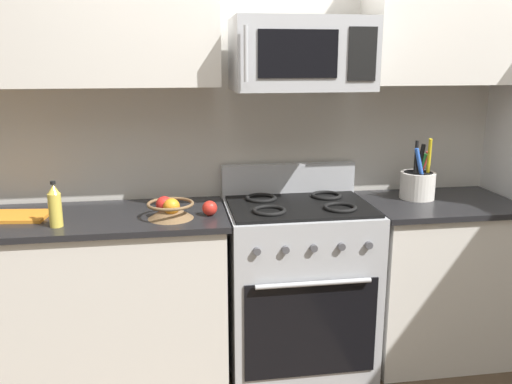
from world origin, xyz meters
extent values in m
cube|color=beige|center=(0.00, 0.97, 1.30)|extent=(8.00, 0.10, 2.60)
cube|color=silver|center=(-1.02, 0.60, 0.44)|extent=(1.23, 0.55, 0.88)
cube|color=black|center=(-1.02, 0.60, 0.90)|extent=(1.27, 0.59, 0.03)
cube|color=#B2B5BA|center=(0.00, 0.60, 0.46)|extent=(0.76, 0.59, 0.91)
cube|color=black|center=(0.00, 0.30, 0.36)|extent=(0.67, 0.01, 0.51)
cylinder|color=#B2B5BA|center=(0.00, 0.28, 0.62)|extent=(0.57, 0.02, 0.02)
cube|color=black|center=(0.00, 0.60, 0.92)|extent=(0.73, 0.53, 0.02)
cube|color=#B2B5BA|center=(0.00, 0.87, 1.00)|extent=(0.76, 0.06, 0.18)
torus|color=black|center=(-0.18, 0.48, 0.93)|extent=(0.17, 0.17, 0.02)
torus|color=black|center=(0.18, 0.48, 0.93)|extent=(0.17, 0.17, 0.02)
torus|color=black|center=(-0.18, 0.73, 0.93)|extent=(0.17, 0.17, 0.02)
torus|color=black|center=(0.18, 0.73, 0.93)|extent=(0.17, 0.17, 0.02)
cylinder|color=#4C4C51|center=(-0.27, 0.30, 0.79)|extent=(0.04, 0.02, 0.04)
cylinder|color=#4C4C51|center=(-0.14, 0.30, 0.79)|extent=(0.04, 0.02, 0.04)
cylinder|color=#4C4C51|center=(0.00, 0.30, 0.79)|extent=(0.04, 0.02, 0.04)
cylinder|color=#4C4C51|center=(0.14, 0.30, 0.79)|extent=(0.04, 0.02, 0.04)
cylinder|color=#4C4C51|center=(0.27, 0.30, 0.79)|extent=(0.04, 0.02, 0.04)
cube|color=silver|center=(0.79, 0.60, 0.44)|extent=(0.76, 0.55, 0.88)
cube|color=black|center=(0.79, 0.60, 0.90)|extent=(0.80, 0.59, 0.03)
cube|color=#B2B5BA|center=(0.00, 0.63, 1.69)|extent=(0.68, 0.40, 0.35)
cube|color=black|center=(-0.06, 0.43, 1.69)|extent=(0.37, 0.01, 0.22)
cube|color=black|center=(0.25, 0.43, 1.69)|extent=(0.14, 0.01, 0.25)
cylinder|color=#B2B5BA|center=(-0.31, 0.40, 1.69)|extent=(0.02, 0.02, 0.25)
cube|color=silver|center=(-1.03, 0.75, 1.86)|extent=(1.26, 0.34, 0.67)
cube|color=silver|center=(0.80, 0.75, 1.86)|extent=(0.79, 0.34, 0.67)
cylinder|color=white|center=(0.69, 0.68, 0.98)|extent=(0.19, 0.19, 0.15)
cylinder|color=black|center=(0.69, 0.68, 1.00)|extent=(0.16, 0.16, 0.13)
cylinder|color=yellow|center=(0.73, 0.66, 1.09)|extent=(0.04, 0.06, 0.31)
cylinder|color=blue|center=(0.68, 0.64, 1.07)|extent=(0.09, 0.03, 0.26)
cylinder|color=green|center=(0.70, 0.69, 1.05)|extent=(0.06, 0.06, 0.22)
cylinder|color=red|center=(0.72, 0.71, 1.06)|extent=(0.07, 0.07, 0.23)
cylinder|color=black|center=(0.67, 0.69, 1.09)|extent=(0.04, 0.06, 0.29)
cylinder|color=black|center=(0.69, 0.68, 1.08)|extent=(0.05, 0.04, 0.28)
cone|color=brown|center=(-0.67, 0.51, 0.95)|extent=(0.22, 0.22, 0.07)
torus|color=brown|center=(-0.67, 0.51, 0.98)|extent=(0.23, 0.23, 0.02)
sphere|color=red|center=(-0.69, 0.52, 0.98)|extent=(0.08, 0.08, 0.08)
sphere|color=orange|center=(-0.66, 0.48, 0.98)|extent=(0.08, 0.08, 0.08)
sphere|color=red|center=(-0.47, 0.52, 0.95)|extent=(0.08, 0.08, 0.08)
cube|color=orange|center=(-1.40, 0.63, 0.92)|extent=(0.30, 0.24, 0.02)
cylinder|color=gold|center=(-1.19, 0.45, 0.99)|extent=(0.06, 0.06, 0.16)
cone|color=gold|center=(-1.19, 0.45, 1.09)|extent=(0.05, 0.05, 0.04)
cylinder|color=black|center=(-1.19, 0.45, 1.12)|extent=(0.02, 0.02, 0.01)
camera|label=1|loc=(-0.65, -2.04, 1.67)|focal=37.78mm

